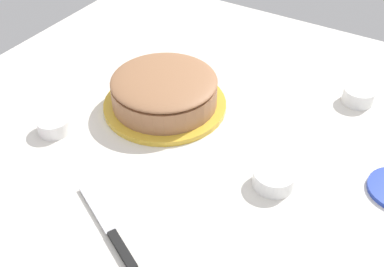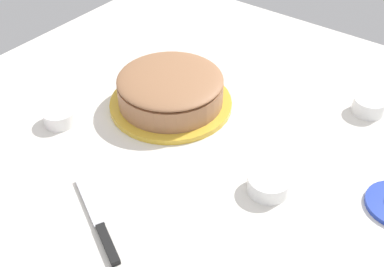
# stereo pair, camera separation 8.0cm
# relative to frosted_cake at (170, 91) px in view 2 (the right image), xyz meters

# --- Properties ---
(ground_plane) EXTENTS (1.54, 1.54, 0.00)m
(ground_plane) POSITION_rel_frosted_cake_xyz_m (-0.14, -0.21, -0.04)
(ground_plane) COLOR silver
(frosted_cake) EXTENTS (0.31, 0.31, 0.10)m
(frosted_cake) POSITION_rel_frosted_cake_xyz_m (0.00, 0.00, 0.00)
(frosted_cake) COLOR gold
(frosted_cake) RESTS_ON ground_plane
(spreading_knife) EXTENTS (0.12, 0.22, 0.01)m
(spreading_knife) POSITION_rel_frosted_cake_xyz_m (-0.39, -0.14, -0.04)
(spreading_knife) COLOR silver
(spreading_knife) RESTS_ON ground_plane
(sprinkle_bowl_blue) EXTENTS (0.09, 0.09, 0.04)m
(sprinkle_bowl_blue) POSITION_rel_frosted_cake_xyz_m (-0.11, -0.35, -0.03)
(sprinkle_bowl_blue) COLOR white
(sprinkle_bowl_blue) RESTS_ON ground_plane
(sprinkle_bowl_pink) EXTENTS (0.08, 0.08, 0.04)m
(sprinkle_bowl_pink) POSITION_rel_frosted_cake_xyz_m (-0.22, 0.17, -0.03)
(sprinkle_bowl_pink) COLOR white
(sprinkle_bowl_pink) RESTS_ON ground_plane
(sprinkle_bowl_yellow) EXTENTS (0.08, 0.08, 0.04)m
(sprinkle_bowl_yellow) POSITION_rel_frosted_cake_xyz_m (0.28, -0.41, -0.02)
(sprinkle_bowl_yellow) COLOR white
(sprinkle_bowl_yellow) RESTS_ON ground_plane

